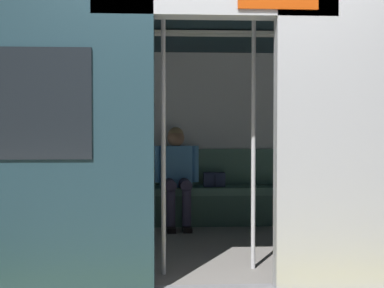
# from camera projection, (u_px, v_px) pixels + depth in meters

# --- Properties ---
(train_car) EXTENTS (6.40, 2.90, 2.26)m
(train_car) POSITION_uv_depth(u_px,v_px,m) (197.00, 94.00, 4.59)
(train_car) COLOR #ADAFB5
(train_car) RESTS_ON ground_plane
(bench_seat) EXTENTS (3.36, 0.44, 0.46)m
(bench_seat) POSITION_uv_depth(u_px,v_px,m) (196.00, 196.00, 5.75)
(bench_seat) COLOR #4C7566
(bench_seat) RESTS_ON ground_plane
(person_seated) EXTENTS (0.55, 0.69, 1.19)m
(person_seated) POSITION_uv_depth(u_px,v_px,m) (176.00, 169.00, 5.68)
(person_seated) COLOR #4C8CC6
(person_seated) RESTS_ON ground_plane
(handbag) EXTENTS (0.26, 0.15, 0.17)m
(handbag) POSITION_uv_depth(u_px,v_px,m) (214.00, 180.00, 5.79)
(handbag) COLOR #262D4C
(handbag) RESTS_ON bench_seat
(book) EXTENTS (0.24, 0.26, 0.03)m
(book) POSITION_uv_depth(u_px,v_px,m) (139.00, 186.00, 5.74)
(book) COLOR silver
(book) RESTS_ON bench_seat
(grab_pole_door) EXTENTS (0.04, 0.04, 2.12)m
(grab_pole_door) POSITION_uv_depth(u_px,v_px,m) (163.00, 141.00, 3.71)
(grab_pole_door) COLOR silver
(grab_pole_door) RESTS_ON ground_plane
(grab_pole_far) EXTENTS (0.04, 0.04, 2.12)m
(grab_pole_far) POSITION_uv_depth(u_px,v_px,m) (253.00, 141.00, 3.88)
(grab_pole_far) COLOR silver
(grab_pole_far) RESTS_ON ground_plane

